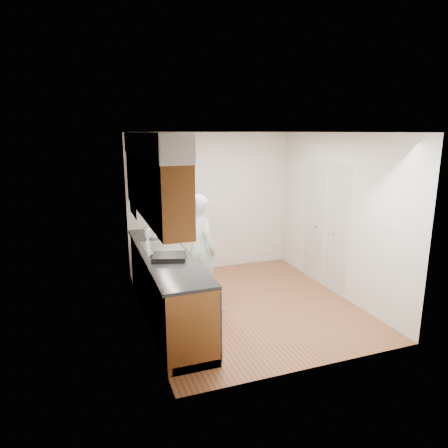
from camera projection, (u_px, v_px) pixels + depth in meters
name	position (u px, v px, depth m)	size (l,w,h in m)	color
floor	(247.00, 304.00, 5.94)	(3.50, 3.50, 0.00)	brown
ceiling	(250.00, 132.00, 5.37)	(3.50, 3.50, 0.00)	white
wall_left	(142.00, 231.00, 5.16)	(0.02, 3.50, 2.50)	silver
wall_right	(338.00, 215.00, 6.15)	(0.02, 3.50, 2.50)	silver
wall_back	(211.00, 202.00, 7.26)	(3.00, 0.02, 2.50)	silver
counter	(167.00, 284.00, 5.43)	(0.64, 2.80, 1.30)	brown
upper_cabinets	(152.00, 177.00, 5.10)	(0.47, 2.80, 1.21)	brown
closet_door	(325.00, 225.00, 6.48)	(0.02, 1.22, 2.05)	white
floor_mat	(200.00, 302.00, 5.99)	(0.49, 0.83, 0.02)	slate
person	(199.00, 242.00, 5.77)	(0.66, 0.44, 1.86)	#A6C4CA
soap_bottle_a	(147.00, 230.00, 5.99)	(0.10, 0.10, 0.25)	silver
soap_bottle_b	(153.00, 231.00, 6.04)	(0.09, 0.10, 0.21)	silver
soap_bottle_c	(160.00, 228.00, 6.29)	(0.12, 0.12, 0.16)	silver
soda_can	(171.00, 233.00, 6.08)	(0.06, 0.06, 0.11)	red
steel_can	(171.00, 232.00, 6.12)	(0.07, 0.07, 0.13)	#A5A5AA
dish_rack	(169.00, 257.00, 5.01)	(0.41, 0.34, 0.06)	black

